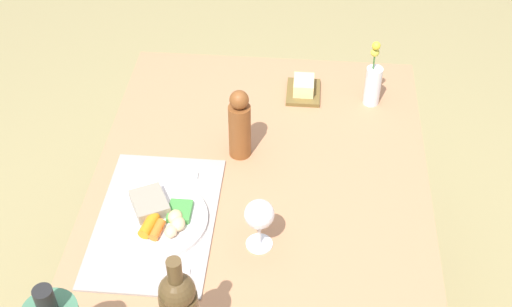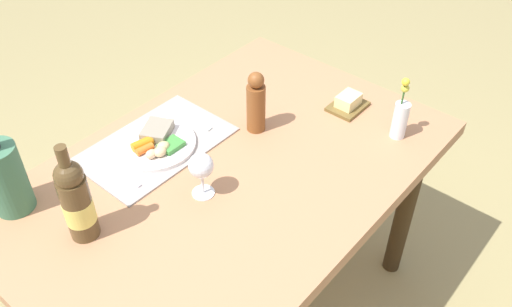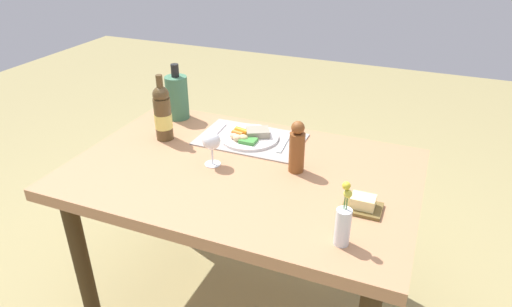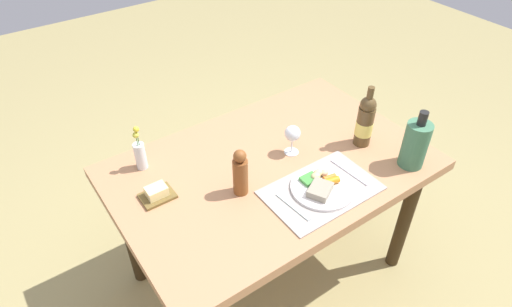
% 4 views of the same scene
% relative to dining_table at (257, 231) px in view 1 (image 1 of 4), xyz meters
% --- Properties ---
extents(dining_table, '(1.33, 0.88, 0.73)m').
position_rel_dining_table_xyz_m(dining_table, '(0.00, 0.00, 0.00)').
color(dining_table, '#B17B53').
rests_on(dining_table, ground_plane).
extents(placemat, '(0.45, 0.29, 0.01)m').
position_rel_dining_table_xyz_m(placemat, '(0.07, -0.24, 0.09)').
color(placemat, '#9E968F').
rests_on(placemat, dining_table).
extents(dinner_plate, '(0.26, 0.26, 0.04)m').
position_rel_dining_table_xyz_m(dinner_plate, '(0.07, -0.24, 0.11)').
color(dinner_plate, white).
rests_on(dinner_plate, placemat).
extents(fork, '(0.03, 0.18, 0.00)m').
position_rel_dining_table_xyz_m(fork, '(-0.08, -0.25, 0.10)').
color(fork, silver).
rests_on(fork, placemat).
extents(knife, '(0.02, 0.20, 0.00)m').
position_rel_dining_table_xyz_m(knife, '(0.23, -0.23, 0.10)').
color(knife, silver).
rests_on(knife, placemat).
extents(pepper_mill, '(0.06, 0.06, 0.21)m').
position_rel_dining_table_xyz_m(pepper_mill, '(-0.20, -0.06, 0.19)').
color(pepper_mill, brown).
rests_on(pepper_mill, dining_table).
extents(wine_glass, '(0.07, 0.07, 0.14)m').
position_rel_dining_table_xyz_m(wine_glass, '(0.12, 0.02, 0.19)').
color(wine_glass, white).
rests_on(wine_glass, dining_table).
extents(flower_vase, '(0.05, 0.05, 0.21)m').
position_rel_dining_table_xyz_m(flower_vase, '(-0.46, 0.30, 0.16)').
color(flower_vase, silver).
rests_on(flower_vase, dining_table).
extents(butter_dish, '(0.13, 0.10, 0.05)m').
position_rel_dining_table_xyz_m(butter_dish, '(-0.48, 0.10, 0.11)').
color(butter_dish, brown).
rests_on(butter_dish, dining_table).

